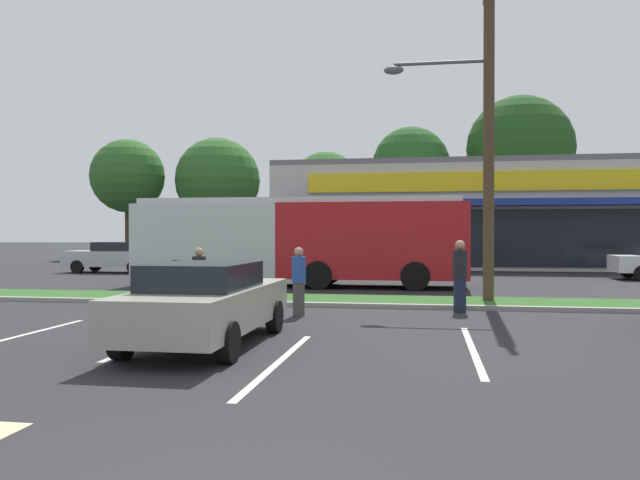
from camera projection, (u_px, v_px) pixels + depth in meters
The scene contains 21 objects.
grass_median at pixel (365, 301), 17.86m from camera, with size 56.00×2.20×0.12m, color #2D5B23.
curb_lip at pixel (361, 305), 16.65m from camera, with size 56.00×0.24×0.12m, color #99968C.
parking_stripe_0 at pixel (13, 338), 11.87m from camera, with size 0.12×4.80×0.01m, color silver.
parking_stripe_1 at pixel (164, 337), 11.96m from camera, with size 0.12×4.80×0.01m, color silver.
parking_stripe_2 at pixel (279, 362), 9.65m from camera, with size 0.12×4.80×0.01m, color silver.
parking_stripe_3 at pixel (472, 349), 10.72m from camera, with size 0.12×4.80×0.01m, color silver.
storefront_building at pixel (467, 216), 39.08m from camera, with size 22.02×13.85×5.99m.
tree_far_left at pixel (128, 176), 49.25m from camera, with size 5.71×5.71×9.28m.
tree_left at pixel (218, 180), 49.44m from camera, with size 6.61×6.61×9.42m.
tree_mid_left at pixel (326, 187), 50.51m from camera, with size 5.64×5.64×8.48m.
tree_mid at pixel (411, 166), 48.68m from camera, with size 5.96×5.96×10.15m.
tree_mid_right at pixel (520, 149), 48.42m from camera, with size 8.10×8.10×12.49m.
utility_pole at pixel (483, 123), 17.36m from camera, with size 3.03×2.40×9.30m.
city_bus at pixel (299, 239), 23.36m from camera, with size 12.25×2.67×3.25m.
bus_stop_bench at pixel (199, 289), 16.57m from camera, with size 1.60×0.45×0.95m.
car_1 at pixel (115, 257), 31.57m from camera, with size 4.76×1.92×1.53m.
car_3 at pixel (250, 259), 28.99m from camera, with size 4.41×1.95×1.50m.
car_5 at pixel (206, 302), 11.08m from camera, with size 1.94×4.78×1.45m.
pedestrian_near_bench at pixel (299, 281), 14.99m from camera, with size 0.33×0.33×1.63m.
pedestrian_mid at pixel (460, 276), 15.70m from camera, with size 0.36×0.36×1.79m.
pedestrian_far at pixel (199, 281), 15.31m from camera, with size 0.33×0.33×1.62m.
Camera 1 is at (1.69, -3.80, 1.97)m, focal length 35.53 mm.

